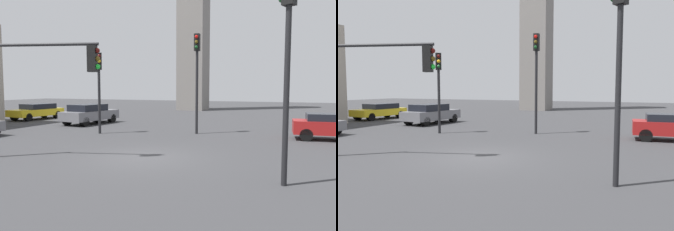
{
  "view_description": "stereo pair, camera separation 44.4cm",
  "coord_description": "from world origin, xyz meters",
  "views": [
    {
      "loc": [
        5.85,
        -11.62,
        2.77
      ],
      "look_at": [
        -0.55,
        4.02,
        1.34
      ],
      "focal_mm": 35.47,
      "sensor_mm": 36.0,
      "label": 1
    },
    {
      "loc": [
        6.26,
        -11.45,
        2.77
      ],
      "look_at": [
        -0.55,
        4.02,
        1.34
      ],
      "focal_mm": 35.47,
      "sensor_mm": 36.0,
      "label": 2
    }
  ],
  "objects": [
    {
      "name": "ground_plane",
      "position": [
        0.0,
        0.0,
        0.0
      ],
      "size": [
        109.4,
        109.4,
        0.0
      ],
      "primitive_type": "plane",
      "color": "#38383A"
    },
    {
      "name": "car_3",
      "position": [
        7.27,
        7.61,
        0.76
      ],
      "size": [
        4.03,
        1.95,
        1.4
      ],
      "rotation": [
        0.0,
        0.0,
        0.07
      ],
      "color": "maroon",
      "rests_on": "ground_plane"
    },
    {
      "name": "traffic_light_0",
      "position": [
        -5.47,
        5.2,
        3.38
      ],
      "size": [
        0.46,
        0.48,
        4.82
      ],
      "rotation": [
        0.0,
        0.0,
        -0.85
      ],
      "color": "black",
      "rests_on": "ground_plane"
    },
    {
      "name": "car_5",
      "position": [
        -9.21,
        9.42,
        0.8
      ],
      "size": [
        2.54,
        4.77,
        1.51
      ],
      "rotation": [
        0.0,
        0.0,
        1.46
      ],
      "color": "slate",
      "rests_on": "ground_plane"
    },
    {
      "name": "traffic_light_3",
      "position": [
        -0.04,
        7.31,
        4.08
      ],
      "size": [
        0.34,
        0.47,
        5.92
      ],
      "rotation": [
        0.0,
        0.0,
        -1.5
      ],
      "color": "black",
      "rests_on": "ground_plane"
    },
    {
      "name": "traffic_light_2",
      "position": [
        -3.46,
        -1.52,
        3.38
      ],
      "size": [
        4.25,
        1.39,
        4.73
      ],
      "rotation": [
        0.0,
        0.0,
        0.28
      ],
      "color": "black",
      "rests_on": "ground_plane"
    },
    {
      "name": "car_4",
      "position": [
        -15.72,
        10.79,
        0.73
      ],
      "size": [
        2.4,
        4.77,
        1.36
      ],
      "rotation": [
        0.0,
        0.0,
        -1.66
      ],
      "color": "yellow",
      "rests_on": "ground_plane"
    },
    {
      "name": "traffic_light_1",
      "position": [
        5.39,
        -1.85,
        4.12
      ],
      "size": [
        0.49,
        0.41,
        5.99
      ],
      "rotation": [
        0.0,
        0.0,
        2.79
      ],
      "color": "black",
      "rests_on": "ground_plane"
    }
  ]
}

